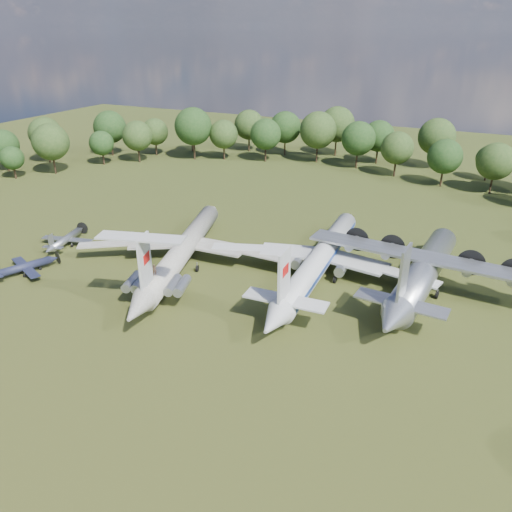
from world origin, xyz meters
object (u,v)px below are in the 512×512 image
at_px(tu104_jet, 320,263).
at_px(an12_transport, 423,275).
at_px(small_prop_west, 23,269).
at_px(small_prop_northwest, 66,241).
at_px(il62_airliner, 184,253).
at_px(person_on_il62, 154,270).

relative_size(tu104_jet, an12_transport, 1.20).
bearing_deg(an12_transport, tu104_jet, -167.60).
height_order(small_prop_west, small_prop_northwest, small_prop_northwest).
bearing_deg(small_prop_west, il62_airliner, 56.44).
bearing_deg(an12_transport, small_prop_west, -154.96).
relative_size(small_prop_northwest, person_on_il62, 7.61).
bearing_deg(tu104_jet, small_prop_northwest, -172.53).
bearing_deg(person_on_il62, il62_airliner, -104.11).
bearing_deg(person_on_il62, small_prop_northwest, -50.51).
bearing_deg(person_on_il62, tu104_jet, -164.51).
distance_m(il62_airliner, small_prop_northwest, 24.87).
bearing_deg(small_prop_northwest, person_on_il62, -33.89).
xyz_separation_m(tu104_jet, an12_transport, (16.01, 2.11, 0.24)).
relative_size(small_prop_west, person_on_il62, 7.46).
xyz_separation_m(il62_airliner, small_prop_west, (-22.42, -14.33, -1.44)).
bearing_deg(an12_transport, person_on_il62, -143.93).
bearing_deg(an12_transport, il62_airliner, -163.35).
height_order(tu104_jet, small_prop_west, tu104_jet).
distance_m(an12_transport, small_prop_west, 64.89).
distance_m(tu104_jet, small_prop_west, 49.25).
relative_size(an12_transport, small_prop_northwest, 3.08).
xyz_separation_m(il62_airliner, tu104_jet, (22.46, 5.90, 0.10)).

